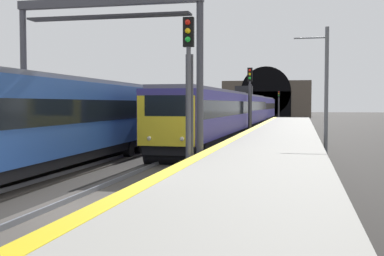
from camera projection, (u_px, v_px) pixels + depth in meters
ground_plane at (76, 213)px, 13.12m from camera, size 320.00×320.00×0.00m
platform_right at (241, 201)px, 12.13m from camera, size 112.00×4.76×1.04m
platform_right_edge_strip at (158, 177)px, 12.57m from camera, size 112.00×0.50×0.01m
track_main_line at (76, 212)px, 13.11m from camera, size 160.00×2.78×0.21m
train_main_approaching at (243, 111)px, 50.16m from camera, size 58.12×3.13×4.71m
train_adjacent_platform at (174, 112)px, 39.61m from camera, size 59.74×3.27×4.03m
railway_signal_near at (189, 85)px, 17.63m from camera, size 0.39×0.38×5.99m
railway_signal_mid at (250, 97)px, 38.18m from camera, size 0.39×0.38×5.69m
railway_signal_far at (279, 102)px, 85.22m from camera, size 0.39×0.38×5.11m
overhead_signal_gantry at (108, 43)px, 20.57m from camera, size 0.70×8.14×7.34m
tunnel_portal at (266, 98)px, 110.52m from camera, size 2.71×19.78×11.15m
catenary_mast_near at (326, 89)px, 27.95m from camera, size 0.22×1.95×7.25m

